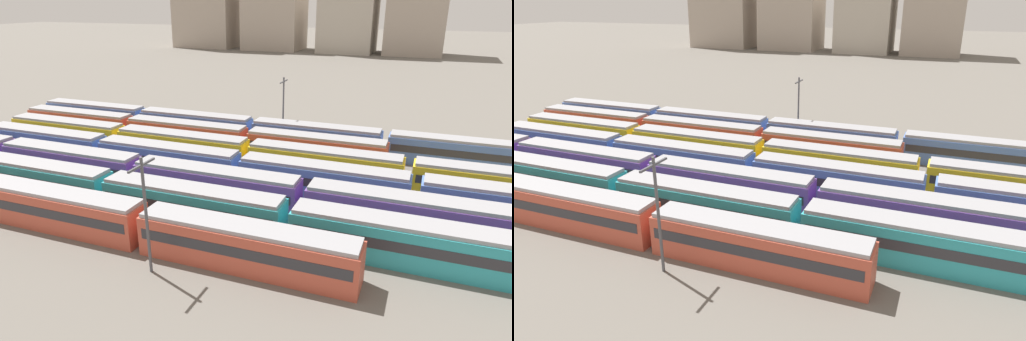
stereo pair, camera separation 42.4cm
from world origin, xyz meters
TOP-DOWN VIEW (x-y plane):
  - ground_plane at (0.00, 15.60)m, footprint 600.00×600.00m
  - train_track_0 at (17.58, 0.00)m, footprint 55.80×3.06m
  - train_track_1 at (38.29, 5.20)m, footprint 112.50×3.06m
  - train_track_2 at (28.74, 10.40)m, footprint 93.60×3.06m
  - train_track_3 at (29.32, 15.60)m, footprint 74.70×3.06m
  - train_track_4 at (28.27, 20.80)m, footprint 74.70×3.06m
  - train_track_5 at (16.50, 26.00)m, footprint 55.80×3.06m
  - train_track_6 at (24.64, 31.20)m, footprint 74.70×3.06m
  - catenary_pole_0 at (29.78, -3.25)m, footprint 0.24×3.20m
  - catenary_pole_1 at (28.26, 34.44)m, footprint 0.24×3.20m
  - distant_building_1 at (-16.42, 159.62)m, footprint 23.22×19.71m
  - distant_building_3 at (39.53, 159.62)m, footprint 21.13×18.83m

SIDE VIEW (x-z plane):
  - ground_plane at x=0.00m, z-range 0.00..0.00m
  - train_track_0 at x=17.58m, z-range 0.03..3.78m
  - train_track_5 at x=16.50m, z-range 0.03..3.78m
  - train_track_1 at x=38.29m, z-range 0.03..3.78m
  - train_track_2 at x=28.74m, z-range 0.03..3.78m
  - train_track_3 at x=29.32m, z-range 0.03..3.78m
  - train_track_4 at x=28.27m, z-range 0.03..3.78m
  - train_track_6 at x=24.64m, z-range 0.03..3.78m
  - catenary_pole_1 at x=28.26m, z-range 0.54..9.95m
  - catenary_pole_0 at x=29.78m, z-range 0.54..10.00m
  - distant_building_1 at x=-16.42m, z-range 0.00..30.80m
  - distant_building_3 at x=39.53m, z-range 0.00..33.41m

